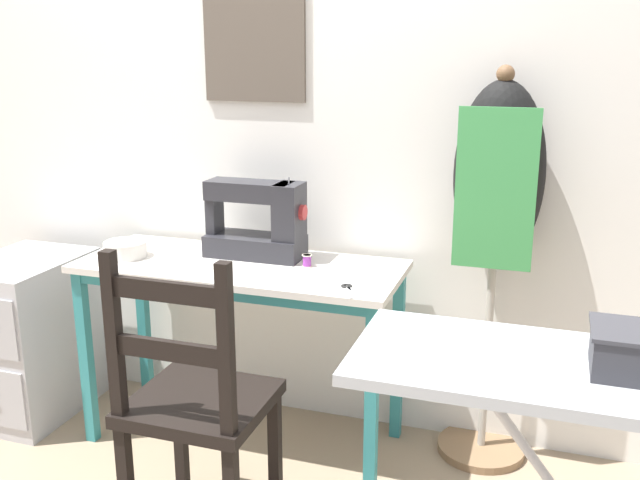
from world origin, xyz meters
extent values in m
plane|color=gray|center=(0.00, 0.00, 0.00)|extent=(14.00, 14.00, 0.00)
cube|color=silver|center=(0.00, 0.54, 1.27)|extent=(10.00, 0.05, 2.55)
cube|color=brown|center=(-0.04, 0.51, 1.48)|extent=(0.40, 0.02, 0.43)
cube|color=silver|center=(0.00, 0.24, 0.69)|extent=(1.18, 0.48, 0.02)
cube|color=teal|center=(0.00, 0.04, 0.66)|extent=(1.10, 0.03, 0.04)
cube|color=teal|center=(-0.55, 0.04, 0.34)|extent=(0.04, 0.04, 0.68)
cube|color=teal|center=(0.55, 0.04, 0.34)|extent=(0.04, 0.04, 0.68)
cube|color=teal|center=(-0.55, 0.44, 0.34)|extent=(0.04, 0.04, 0.68)
cube|color=teal|center=(0.55, 0.44, 0.34)|extent=(0.04, 0.04, 0.68)
cube|color=#28282D|center=(0.02, 0.34, 0.75)|extent=(0.36, 0.16, 0.08)
cube|color=#28282D|center=(0.16, 0.34, 0.89)|extent=(0.09, 0.14, 0.20)
cube|color=#28282D|center=(0.00, 0.34, 0.96)|extent=(0.32, 0.12, 0.07)
cube|color=#28282D|center=(-0.14, 0.34, 0.85)|extent=(0.04, 0.09, 0.13)
cylinder|color=#B22D2D|center=(0.21, 0.34, 0.89)|extent=(0.02, 0.06, 0.06)
cylinder|color=#99999E|center=(0.16, 0.34, 1.00)|extent=(0.01, 0.01, 0.02)
cylinder|color=silver|center=(-0.44, 0.18, 0.74)|extent=(0.16, 0.16, 0.06)
cylinder|color=gray|center=(-0.44, 0.18, 0.76)|extent=(0.13, 0.13, 0.01)
cube|color=silver|center=(0.48, 0.05, 0.71)|extent=(0.07, 0.09, 0.00)
cube|color=silver|center=(0.47, 0.05, 0.71)|extent=(0.05, 0.10, 0.00)
torus|color=black|center=(0.44, 0.11, 0.71)|extent=(0.03, 0.03, 0.01)
torus|color=black|center=(0.44, 0.11, 0.71)|extent=(0.03, 0.03, 0.01)
cylinder|color=purple|center=(0.25, 0.28, 0.73)|extent=(0.03, 0.03, 0.04)
cylinder|color=beige|center=(0.25, 0.28, 0.75)|extent=(0.04, 0.04, 0.00)
cylinder|color=beige|center=(0.25, 0.28, 0.71)|extent=(0.04, 0.04, 0.00)
cube|color=black|center=(0.11, -0.31, 0.44)|extent=(0.40, 0.38, 0.04)
cube|color=black|center=(-0.06, -0.15, 0.21)|extent=(0.04, 0.04, 0.42)
cube|color=black|center=(0.28, -0.15, 0.21)|extent=(0.04, 0.04, 0.42)
cube|color=black|center=(-0.06, -0.47, 0.70)|extent=(0.04, 0.04, 0.48)
cube|color=black|center=(0.28, -0.47, 0.70)|extent=(0.04, 0.04, 0.48)
cube|color=black|center=(0.11, -0.47, 0.84)|extent=(0.34, 0.02, 0.06)
cube|color=black|center=(0.11, -0.47, 0.68)|extent=(0.34, 0.02, 0.06)
cube|color=#B7B7BC|center=(-0.93, 0.18, 0.32)|extent=(0.38, 0.51, 0.65)
cylinder|color=#846647|center=(0.88, 0.42, 0.01)|extent=(0.32, 0.32, 0.03)
cylinder|color=#ADA89E|center=(0.88, 0.42, 0.43)|extent=(0.03, 0.03, 0.80)
ellipsoid|color=black|center=(0.88, 0.42, 1.05)|extent=(0.30, 0.22, 0.63)
sphere|color=brown|center=(0.88, 0.42, 1.38)|extent=(0.06, 0.06, 0.06)
cube|color=#3D934C|center=(0.88, 0.31, 1.02)|extent=(0.26, 0.01, 0.53)
camera|label=1|loc=(1.05, -2.01, 1.46)|focal=40.00mm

